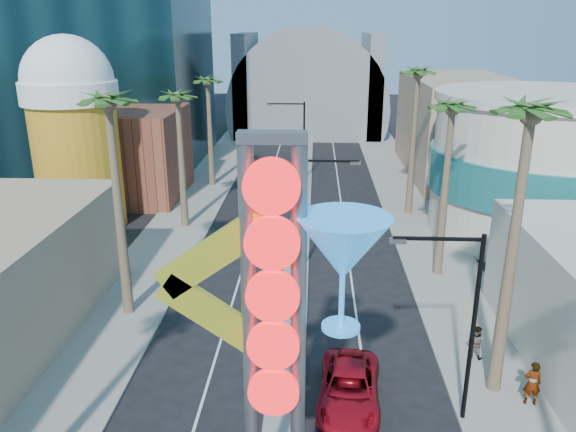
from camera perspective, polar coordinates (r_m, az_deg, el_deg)
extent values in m
cube|color=gray|center=(49.60, -9.68, 0.96)|extent=(5.00, 100.00, 0.15)
cube|color=gray|center=(49.18, 12.50, 0.62)|extent=(5.00, 100.00, 0.15)
cube|color=gray|center=(51.33, 1.45, 1.84)|extent=(1.60, 84.00, 0.15)
cube|color=brown|center=(53.13, -16.14, 6.07)|extent=(10.00, 10.00, 8.00)
cube|color=tan|center=(61.75, 16.92, 8.65)|extent=(10.00, 20.00, 10.00)
cylinder|color=orange|center=(46.00, -20.53, 4.98)|extent=(6.40, 6.40, 10.00)
cylinder|color=white|center=(45.12, -21.33, 11.64)|extent=(7.00, 7.00, 1.60)
sphere|color=white|center=(45.04, -21.45, 12.64)|extent=(6.60, 6.60, 6.60)
cylinder|color=beige|center=(45.55, 24.57, 4.33)|extent=(16.00, 16.00, 10.00)
cylinder|color=teal|center=(45.55, 24.57, 4.33)|extent=(16.60, 16.60, 3.00)
cylinder|color=beige|center=(44.67, 25.50, 10.91)|extent=(16.60, 16.60, 0.60)
cylinder|color=slate|center=(83.81, 2.06, 11.25)|extent=(22.00, 16.00, 22.00)
cube|color=slate|center=(84.07, -4.23, 13.29)|extent=(2.00, 16.00, 14.00)
cube|color=slate|center=(83.84, 8.41, 13.13)|extent=(2.00, 16.00, 14.00)
cylinder|color=slate|center=(16.59, -3.90, -12.43)|extent=(0.44, 0.44, 12.00)
cylinder|color=slate|center=(16.50, 1.05, -12.58)|extent=(0.44, 0.44, 12.00)
cube|color=slate|center=(14.37, -1.62, 8.01)|extent=(1.80, 0.50, 0.30)
cylinder|color=red|center=(14.30, -1.69, 3.02)|extent=(1.50, 0.25, 1.50)
cylinder|color=red|center=(14.80, -1.63, -2.77)|extent=(1.50, 0.25, 1.50)
cylinder|color=red|center=(15.44, -1.58, -8.12)|extent=(1.50, 0.25, 1.50)
cylinder|color=red|center=(16.20, -1.52, -13.01)|extent=(1.50, 0.25, 1.50)
cylinder|color=red|center=(17.07, -1.48, -17.43)|extent=(1.50, 0.25, 1.50)
cube|color=yellow|center=(15.49, -7.44, -3.71)|extent=(3.47, 0.25, 2.80)
cube|color=yellow|center=(16.36, -7.14, -10.19)|extent=(3.47, 0.25, 2.80)
cone|color=#2A92EF|center=(15.20, 5.65, -3.27)|extent=(2.60, 2.60, 1.80)
cylinder|color=#2A92EF|center=(15.87, 5.47, -8.63)|extent=(0.16, 0.16, 1.60)
cylinder|color=#2A92EF|center=(16.26, 5.38, -11.13)|extent=(1.10, 1.10, 0.12)
cylinder|color=black|center=(33.01, 0.73, -0.79)|extent=(0.18, 0.18, 8.00)
cube|color=black|center=(31.92, 4.01, 5.60)|extent=(3.60, 0.12, 0.12)
cube|color=slate|center=(32.02, 6.88, 5.37)|extent=(0.60, 0.25, 0.18)
cylinder|color=black|center=(56.19, 1.63, 7.47)|extent=(0.18, 0.18, 8.00)
cube|color=black|center=(55.62, -0.22, 11.33)|extent=(3.60, 0.12, 0.12)
cube|color=slate|center=(55.74, -1.89, 11.23)|extent=(0.60, 0.25, 0.18)
cylinder|color=black|center=(22.90, 18.24, -11.19)|extent=(0.18, 0.18, 8.00)
cube|color=black|center=(20.91, 15.02, -2.26)|extent=(3.24, 0.12, 0.12)
cube|color=slate|center=(20.68, 11.09, -2.48)|extent=(0.60, 0.25, 0.18)
cylinder|color=brown|center=(30.36, -16.77, 0.10)|extent=(0.40, 0.40, 11.50)
sphere|color=#1F4D19|center=(29.11, -17.85, 10.87)|extent=(2.40, 2.40, 2.40)
cylinder|color=brown|center=(43.48, -10.75, 5.10)|extent=(0.40, 0.40, 10.00)
sphere|color=#1F4D19|center=(42.59, -11.17, 11.64)|extent=(2.40, 2.40, 2.40)
cylinder|color=brown|center=(54.95, -7.92, 8.10)|extent=(0.40, 0.40, 10.00)
sphere|color=#1F4D19|center=(54.26, -8.16, 13.29)|extent=(2.40, 2.40, 2.40)
cylinder|color=brown|center=(24.28, 21.65, -4.57)|extent=(0.40, 0.40, 12.00)
sphere|color=#1F4D19|center=(22.72, 23.48, 9.48)|extent=(2.40, 2.40, 2.40)
cylinder|color=brown|center=(35.40, 15.59, 2.00)|extent=(0.40, 0.40, 10.50)
sphere|color=#1F4D19|center=(34.31, 16.37, 10.41)|extent=(2.40, 2.40, 2.40)
cylinder|color=brown|center=(46.70, 12.57, 6.87)|extent=(0.40, 0.40, 11.50)
sphere|color=#1F4D19|center=(45.90, 13.09, 13.90)|extent=(2.40, 2.40, 2.40)
imported|color=#AE0D1A|center=(24.58, 6.20, -17.00)|extent=(2.93, 5.56, 1.49)
imported|color=gray|center=(26.07, 23.57, -15.30)|extent=(0.76, 0.53, 1.98)
imported|color=gray|center=(28.45, 18.54, -12.02)|extent=(1.00, 0.94, 1.63)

